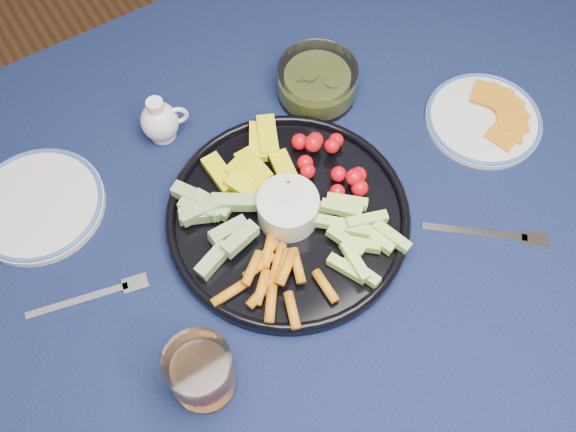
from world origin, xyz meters
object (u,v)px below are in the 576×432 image
crudite_platter (286,215)px  side_plate_extra (38,205)px  pickle_bowl (317,83)px  creamer_pitcher (160,121)px  cheese_plate (484,118)px  dining_table (238,279)px  juice_tumbler (202,373)px

crudite_platter → side_plate_extra: bearing=143.9°
pickle_bowl → creamer_pitcher: bearing=166.3°
pickle_bowl → cheese_plate: pickle_bowl is taller
side_plate_extra → dining_table: bearing=-47.6°
cheese_plate → side_plate_extra: (-0.69, 0.24, -0.00)m
crudite_platter → pickle_bowl: size_ratio=2.76×
juice_tumbler → dining_table: bearing=48.4°
crudite_platter → pickle_bowl: bearing=46.0°
creamer_pitcher → side_plate_extra: 0.23m
crudite_platter → cheese_plate: 0.38m
cheese_plate → juice_tumbler: (-0.60, -0.13, 0.03)m
juice_tumbler → side_plate_extra: size_ratio=0.50×
dining_table → side_plate_extra: size_ratio=8.17×
cheese_plate → juice_tumbler: size_ratio=1.88×
dining_table → crudite_platter: bearing=3.9°
juice_tumbler → crudite_platter: bearing=33.6°
crudite_platter → side_plate_extra: 0.38m
cheese_plate → juice_tumbler: juice_tumbler is taller
cheese_plate → side_plate_extra: cheese_plate is taller
pickle_bowl → crudite_platter: bearing=-134.0°
pickle_bowl → juice_tumbler: (-0.40, -0.33, 0.02)m
dining_table → crudite_platter: size_ratio=4.53×
crudite_platter → creamer_pitcher: bearing=108.8°
pickle_bowl → side_plate_extra: 0.49m
dining_table → pickle_bowl: size_ratio=12.48×
cheese_plate → dining_table: bearing=178.9°
crudite_platter → creamer_pitcher: (-0.08, 0.25, 0.02)m
dining_table → pickle_bowl: (0.27, 0.19, 0.12)m
crudite_platter → pickle_bowl: (0.18, 0.18, 0.01)m
pickle_bowl → dining_table: bearing=-145.3°
dining_table → side_plate_extra: side_plate_extra is taller
pickle_bowl → side_plate_extra: pickle_bowl is taller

